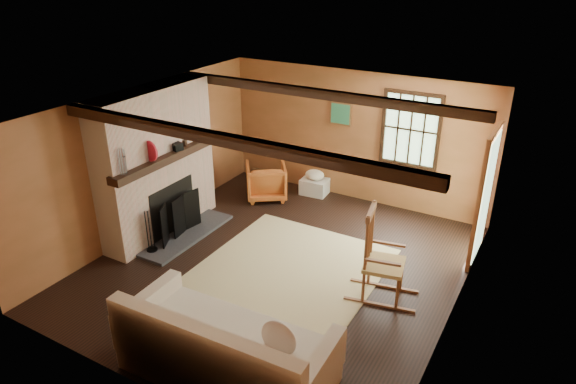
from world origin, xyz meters
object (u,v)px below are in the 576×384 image
Objects in this scene: sofa at (225,353)px; armchair at (266,181)px; fireplace at (158,169)px; laundry_basket at (314,186)px; rocking_chair at (381,261)px.

sofa is 4.60m from armchair.
laundry_basket is (1.53, 2.52, -0.95)m from fireplace.
sofa is at bearing 80.69° from armchair.
armchair is at bearing 67.06° from fireplace.
fireplace is 3.82m from rocking_chair.
sofa is 4.91m from laundry_basket.
sofa is (-0.91, -2.23, -0.21)m from rocking_chair.
fireplace reaches higher than laundry_basket.
fireplace is at bearing 140.67° from sofa.
armchair is at bearing -140.05° from laundry_basket.
rocking_chair is 3.52m from armchair.
armchair is (0.81, 1.92, -0.77)m from fireplace.
sofa is at bearing -74.25° from laundry_basket.
armchair is (-0.72, -0.60, 0.19)m from laundry_basket.
fireplace is 3.10m from laundry_basket.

